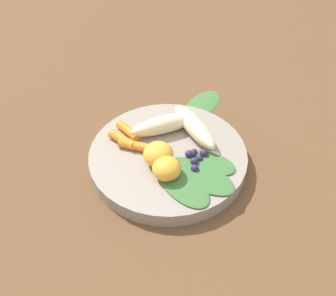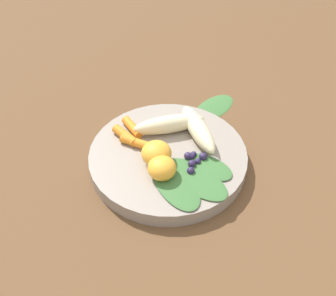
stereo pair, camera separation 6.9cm
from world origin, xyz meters
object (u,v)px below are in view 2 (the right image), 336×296
(banana_peeled_left, at_px, (169,124))
(kale_leaf_stray, at_px, (214,107))
(orange_segment_near, at_px, (162,168))
(bowl, at_px, (168,158))
(banana_peeled_right, at_px, (198,129))

(banana_peeled_left, bearing_deg, kale_leaf_stray, -145.28)
(orange_segment_near, distance_m, kale_leaf_stray, 0.25)
(bowl, relative_size, orange_segment_near, 5.87)
(banana_peeled_left, height_order, orange_segment_near, orange_segment_near)
(banana_peeled_right, relative_size, orange_segment_near, 2.80)
(banana_peeled_left, height_order, banana_peeled_right, same)
(banana_peeled_left, bearing_deg, banana_peeled_right, 151.89)
(orange_segment_near, relative_size, kale_leaf_stray, 0.43)
(bowl, distance_m, banana_peeled_right, 0.08)
(bowl, distance_m, orange_segment_near, 0.07)
(bowl, height_order, banana_peeled_left, banana_peeled_left)
(bowl, relative_size, kale_leaf_stray, 2.50)
(banana_peeled_right, bearing_deg, kale_leaf_stray, -39.17)
(banana_peeled_right, bearing_deg, bowl, 108.67)
(bowl, bearing_deg, banana_peeled_left, 172.46)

